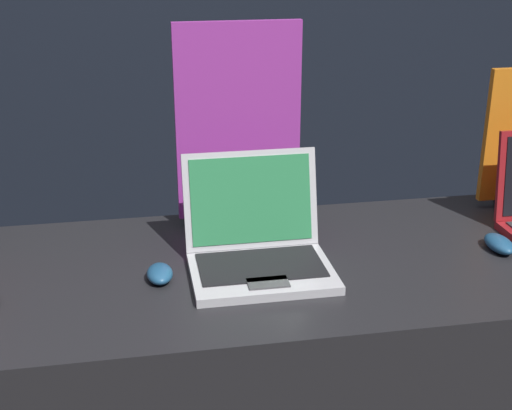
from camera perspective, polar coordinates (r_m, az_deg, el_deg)
name	(u,v)px	position (r m, az deg, el deg)	size (l,w,h in m)	color
laptop_middle	(257,243)	(1.65, 0.12, -3.08)	(0.32, 0.30, 0.25)	#B7B7BC
mouse_middle	(160,274)	(1.62, -7.71, -5.46)	(0.06, 0.09, 0.03)	navy
promo_stand_middle	(238,130)	(1.83, -1.42, 5.99)	(0.32, 0.07, 0.53)	black
mouse_back	(499,244)	(1.84, 18.88, -2.96)	(0.06, 0.11, 0.04)	navy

